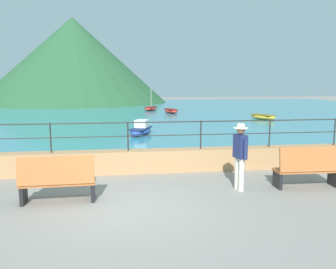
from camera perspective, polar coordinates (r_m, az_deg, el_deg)
The scene contains 12 objects.
ground_plane at distance 7.96m, azimuth -5.81°, elevation -12.01°, with size 120.00×120.00×0.00m, color gray.
promenade_wall at distance 10.93m, azimuth -6.51°, elevation -4.42°, with size 20.00×0.56×0.70m, color tan.
railing at distance 10.75m, azimuth -6.60°, elevation 0.71°, with size 18.44×0.04×0.90m.
lake_water at distance 33.41m, azimuth -7.59°, elevation 3.69°, with size 64.00×44.32×0.06m, color teal.
hill_main at distance 50.74m, azimuth -15.22°, elevation 11.61°, with size 25.66×25.66×11.60m, color #285633.
bench_main at distance 8.50m, azimuth -17.66°, elevation -7.07°, with size 1.71×0.59×1.13m.
bench_far at distance 9.96m, azimuth 21.98°, elevation -5.03°, with size 1.72×0.61×1.13m.
person_walking at distance 9.16m, azimuth 11.72°, elevation -3.04°, with size 0.38×0.56×1.75m.
boat_2 at distance 31.62m, azimuth 0.49°, elevation 3.91°, with size 1.35×2.43×0.36m.
boat_3 at distance 34.56m, azimuth -2.84°, elevation 4.30°, with size 1.80×2.46×2.19m.
boat_4 at distance 27.08m, azimuth 15.31°, elevation 2.84°, with size 1.72×2.47×0.36m.
boat_5 at distance 18.50m, azimuth -4.46°, elevation 0.84°, with size 1.67×2.47×0.76m.
Camera 1 is at (-0.26, -7.45, 2.78)m, focal length 37.21 mm.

